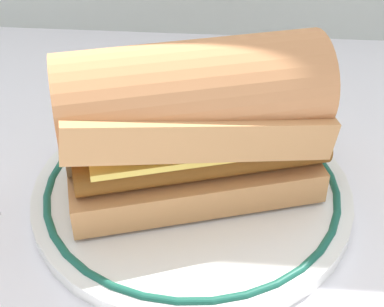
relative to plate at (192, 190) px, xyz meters
name	(u,v)px	position (x,y,z in m)	size (l,w,h in m)	color
ground_plane	(204,216)	(0.01, -0.02, -0.01)	(1.50, 1.50, 0.00)	white
plate	(192,190)	(0.00, 0.00, 0.00)	(0.26, 0.26, 0.01)	white
sausage_sandwich	(192,120)	(0.00, 0.00, 0.07)	(0.21, 0.14, 0.12)	tan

